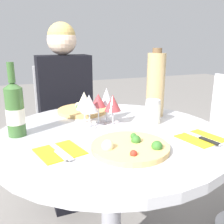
% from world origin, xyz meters
% --- Properties ---
extents(dining_table, '(0.99, 0.99, 0.71)m').
position_xyz_m(dining_table, '(0.00, 0.00, 0.59)').
color(dining_table, gray).
rests_on(dining_table, ground_plane).
extents(chair_behind_diner, '(0.37, 0.37, 0.92)m').
position_xyz_m(chair_behind_diner, '(-0.05, 0.80, 0.46)').
color(chair_behind_diner, silver).
rests_on(chair_behind_diner, ground_plane).
extents(seated_diner, '(0.35, 0.40, 1.21)m').
position_xyz_m(seated_diner, '(-0.05, 0.67, 0.55)').
color(seated_diner, black).
rests_on(seated_diner, ground_plane).
extents(pizza_large, '(0.28, 0.28, 0.05)m').
position_xyz_m(pizza_large, '(-0.01, -0.21, 0.72)').
color(pizza_large, '#DBB26B').
rests_on(pizza_large, dining_table).
extents(pizza_small_far, '(0.27, 0.27, 0.05)m').
position_xyz_m(pizza_small_far, '(-0.03, 0.35, 0.72)').
color(pizza_small_far, tan).
rests_on(pizza_small_far, dining_table).
extents(wine_bottle, '(0.07, 0.07, 0.30)m').
position_xyz_m(wine_bottle, '(-0.38, 0.10, 0.82)').
color(wine_bottle, '#38602D').
rests_on(wine_bottle, dining_table).
extents(tall_carafe, '(0.09, 0.09, 0.35)m').
position_xyz_m(tall_carafe, '(0.31, 0.15, 0.87)').
color(tall_carafe, tan).
rests_on(tall_carafe, dining_table).
extents(sugar_shaker, '(0.07, 0.07, 0.12)m').
position_xyz_m(sugar_shaker, '(0.23, 0.03, 0.76)').
color(sugar_shaker, silver).
rests_on(sugar_shaker, dining_table).
extents(wine_glass_back_right, '(0.06, 0.06, 0.16)m').
position_xyz_m(wine_glass_back_right, '(0.04, 0.16, 0.82)').
color(wine_glass_back_right, silver).
rests_on(wine_glass_back_right, dining_table).
extents(wine_glass_front_left, '(0.08, 0.08, 0.15)m').
position_xyz_m(wine_glass_front_left, '(-0.07, 0.08, 0.82)').
color(wine_glass_front_left, silver).
rests_on(wine_glass_front_left, dining_table).
extents(wine_glass_center, '(0.07, 0.07, 0.15)m').
position_xyz_m(wine_glass_center, '(-0.02, 0.12, 0.82)').
color(wine_glass_center, silver).
rests_on(wine_glass_center, dining_table).
extents(wine_glass_front_right, '(0.08, 0.08, 0.14)m').
position_xyz_m(wine_glass_front_right, '(0.04, 0.08, 0.81)').
color(wine_glass_front_right, silver).
rests_on(wine_glass_front_right, dining_table).
extents(wine_glass_back_left, '(0.08, 0.08, 0.15)m').
position_xyz_m(wine_glass_back_left, '(-0.07, 0.16, 0.81)').
color(wine_glass_back_left, silver).
rests_on(wine_glass_back_left, dining_table).
extents(place_setting_left, '(0.18, 0.19, 0.01)m').
position_xyz_m(place_setting_left, '(-0.25, -0.13, 0.71)').
color(place_setting_left, yellow).
rests_on(place_setting_left, dining_table).
extents(place_setting_right, '(0.17, 0.19, 0.01)m').
position_xyz_m(place_setting_right, '(0.30, -0.22, 0.71)').
color(place_setting_right, yellow).
rests_on(place_setting_right, dining_table).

